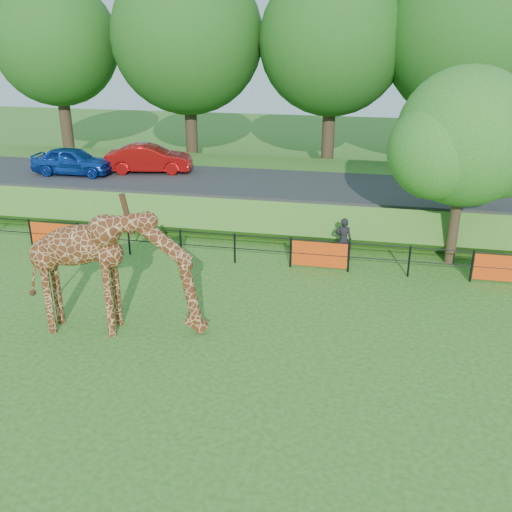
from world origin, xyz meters
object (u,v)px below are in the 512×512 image
object	(u,v)px
car_blue	(73,161)
tree_east	(468,142)
car_red	(149,159)
giraffe	(116,272)
visitor	(343,239)

from	to	relation	value
car_blue	tree_east	world-z (taller)	tree_east
car_blue	car_red	bearing A→B (deg)	-72.86
giraffe	car_red	distance (m)	12.71
giraffe	car_blue	xyz separation A→B (m)	(-7.13, 10.99, 0.32)
car_red	tree_east	xyz separation A→B (m)	(13.36, -5.12, 2.21)
giraffe	car_red	bearing A→B (deg)	100.66
car_blue	visitor	size ratio (longest dim) A/B	2.34
car_red	car_blue	bearing A→B (deg)	97.51
giraffe	tree_east	bearing A→B (deg)	29.44
giraffe	visitor	xyz separation A→B (m)	(5.69, 6.38, -0.94)
car_red	tree_east	bearing A→B (deg)	-122.25
visitor	tree_east	world-z (taller)	tree_east
car_blue	visitor	xyz separation A→B (m)	(12.82, -4.62, -1.26)
car_red	visitor	size ratio (longest dim) A/B	2.47
car_red	visitor	bearing A→B (deg)	-132.43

